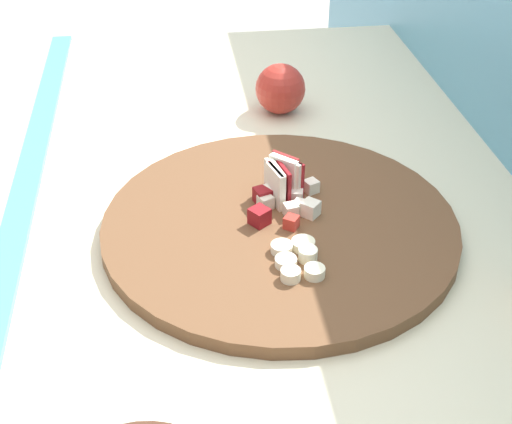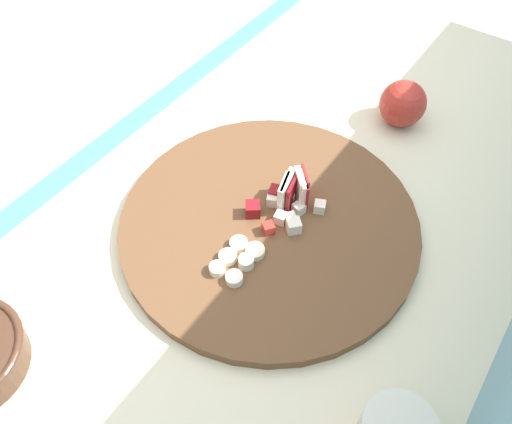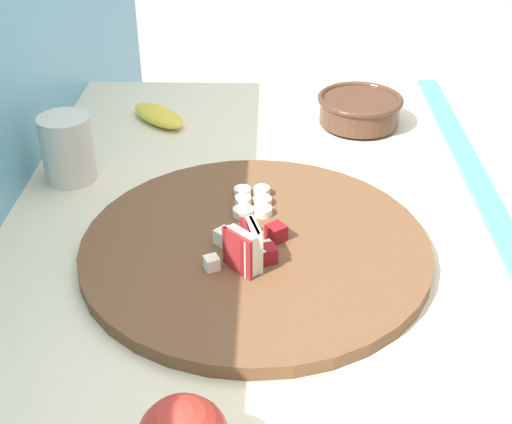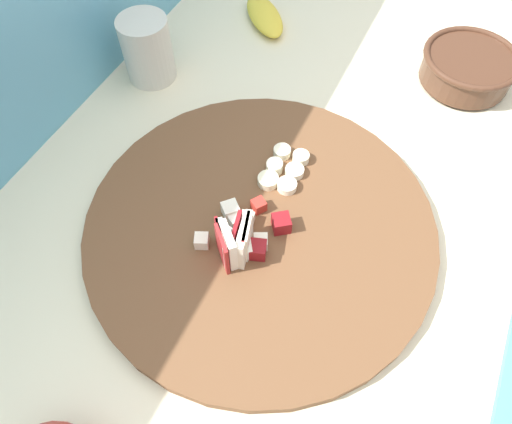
{
  "view_description": "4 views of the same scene",
  "coord_description": "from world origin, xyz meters",
  "px_view_note": "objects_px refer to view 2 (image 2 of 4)",
  "views": [
    {
      "loc": [
        0.78,
        -0.13,
        1.4
      ],
      "look_at": [
        0.05,
        -0.03,
        0.89
      ],
      "focal_mm": 50.24,
      "sensor_mm": 36.0,
      "label": 1
    },
    {
      "loc": [
        0.46,
        0.26,
        1.49
      ],
      "look_at": [
        0.08,
        -0.01,
        0.91
      ],
      "focal_mm": 36.24,
      "sensor_mm": 36.0,
      "label": 2
    },
    {
      "loc": [
        -0.66,
        -0.02,
        1.38
      ],
      "look_at": [
        0.06,
        -0.0,
        0.93
      ],
      "focal_mm": 48.2,
      "sensor_mm": 36.0,
      "label": 3
    },
    {
      "loc": [
        -0.23,
        -0.13,
        1.39
      ],
      "look_at": [
        0.05,
        0.0,
        0.91
      ],
      "focal_mm": 33.28,
      "sensor_mm": 36.0,
      "label": 4
    }
  ],
  "objects_px": {
    "apple_wedge_fan": "(294,190)",
    "apple_dice_pile": "(282,208)",
    "whole_apple": "(403,104)",
    "cutting_board": "(269,223)",
    "banana_slice_rows": "(238,260)"
  },
  "relations": [
    {
      "from": "cutting_board",
      "to": "banana_slice_rows",
      "type": "bearing_deg",
      "value": 4.32
    },
    {
      "from": "apple_wedge_fan",
      "to": "banana_slice_rows",
      "type": "height_order",
      "value": "apple_wedge_fan"
    },
    {
      "from": "cutting_board",
      "to": "whole_apple",
      "type": "distance_m",
      "value": 0.34
    },
    {
      "from": "apple_wedge_fan",
      "to": "apple_dice_pile",
      "type": "bearing_deg",
      "value": -6.91
    },
    {
      "from": "apple_dice_pile",
      "to": "banana_slice_rows",
      "type": "xyz_separation_m",
      "value": [
        0.11,
        -0.0,
        -0.0
      ]
    },
    {
      "from": "apple_wedge_fan",
      "to": "banana_slice_rows",
      "type": "distance_m",
      "value": 0.14
    },
    {
      "from": "apple_dice_pile",
      "to": "banana_slice_rows",
      "type": "distance_m",
      "value": 0.11
    },
    {
      "from": "apple_wedge_fan",
      "to": "apple_dice_pile",
      "type": "xyz_separation_m",
      "value": [
        0.03,
        -0.0,
        -0.02
      ]
    },
    {
      "from": "cutting_board",
      "to": "apple_dice_pile",
      "type": "xyz_separation_m",
      "value": [
        -0.02,
        0.01,
        0.02
      ]
    },
    {
      "from": "apple_dice_pile",
      "to": "banana_slice_rows",
      "type": "height_order",
      "value": "apple_dice_pile"
    },
    {
      "from": "banana_slice_rows",
      "to": "apple_wedge_fan",
      "type": "bearing_deg",
      "value": 178.45
    },
    {
      "from": "cutting_board",
      "to": "apple_wedge_fan",
      "type": "bearing_deg",
      "value": 168.43
    },
    {
      "from": "apple_dice_pile",
      "to": "whole_apple",
      "type": "bearing_deg",
      "value": 171.37
    },
    {
      "from": "apple_wedge_fan",
      "to": "banana_slice_rows",
      "type": "xyz_separation_m",
      "value": [
        0.14,
        -0.0,
        -0.02
      ]
    },
    {
      "from": "cutting_board",
      "to": "banana_slice_rows",
      "type": "relative_size",
      "value": 5.61
    }
  ]
}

